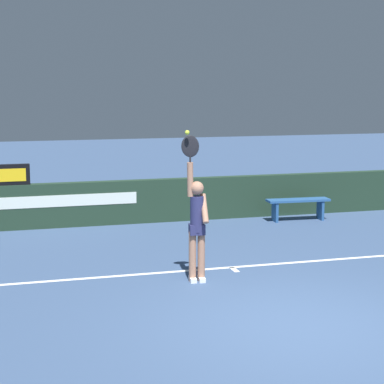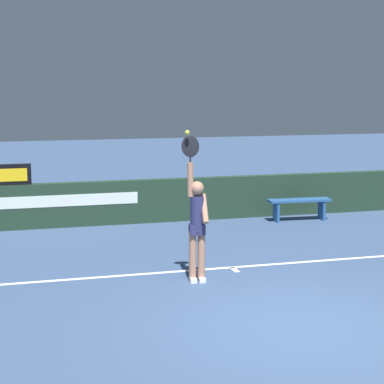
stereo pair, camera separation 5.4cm
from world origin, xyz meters
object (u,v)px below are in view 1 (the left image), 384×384
at_px(tennis_ball, 187,133).
at_px(courtside_bench_far, 298,204).
at_px(tennis_player, 197,222).
at_px(speed_display, 11,175).

relative_size(tennis_ball, courtside_bench_far, 0.05).
bearing_deg(tennis_player, courtside_bench_far, 48.25).
bearing_deg(courtside_bench_far, speed_display, 173.37).
distance_m(speed_display, courtside_bench_far, 6.43).
height_order(speed_display, tennis_ball, tennis_ball).
bearing_deg(courtside_bench_far, tennis_player, -131.75).
distance_m(tennis_ball, courtside_bench_far, 5.86).
relative_size(speed_display, tennis_player, 0.33).
bearing_deg(speed_display, courtside_bench_far, -6.63).
distance_m(speed_display, tennis_player, 5.48).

